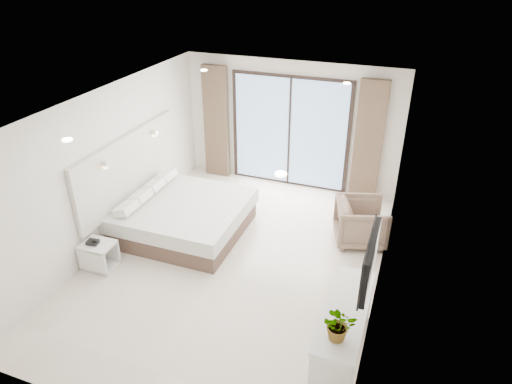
{
  "coord_description": "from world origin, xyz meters",
  "views": [
    {
      "loc": [
        2.47,
        -5.68,
        4.66
      ],
      "look_at": [
        0.23,
        0.4,
        1.16
      ],
      "focal_mm": 32.0,
      "sensor_mm": 36.0,
      "label": 1
    }
  ],
  "objects_px": {
    "bed": "(183,216)",
    "console_desk": "(344,321)",
    "nightstand": "(99,255)",
    "armchair": "(361,220)"
  },
  "relations": [
    {
      "from": "console_desk",
      "to": "bed",
      "type": "bearing_deg",
      "value": 150.12
    },
    {
      "from": "bed",
      "to": "armchair",
      "type": "bearing_deg",
      "value": 14.53
    },
    {
      "from": "bed",
      "to": "armchair",
      "type": "height_order",
      "value": "armchair"
    },
    {
      "from": "console_desk",
      "to": "nightstand",
      "type": "bearing_deg",
      "value": 173.74
    },
    {
      "from": "console_desk",
      "to": "armchair",
      "type": "xyz_separation_m",
      "value": [
        -0.19,
        2.68,
        -0.13
      ]
    },
    {
      "from": "nightstand",
      "to": "armchair",
      "type": "xyz_separation_m",
      "value": [
        3.86,
        2.24,
        0.2
      ]
    },
    {
      "from": "nightstand",
      "to": "console_desk",
      "type": "xyz_separation_m",
      "value": [
        4.05,
        -0.44,
        0.33
      ]
    },
    {
      "from": "bed",
      "to": "nightstand",
      "type": "distance_m",
      "value": 1.63
    },
    {
      "from": "nightstand",
      "to": "armchair",
      "type": "height_order",
      "value": "armchair"
    },
    {
      "from": "bed",
      "to": "console_desk",
      "type": "height_order",
      "value": "console_desk"
    }
  ]
}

